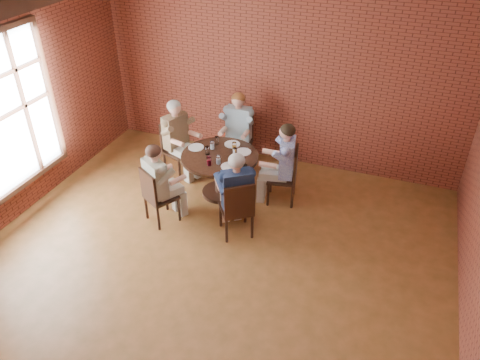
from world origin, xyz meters
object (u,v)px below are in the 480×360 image
(diner_a, at_px, (283,164))
(chair_d, at_px, (156,195))
(chair_b, at_px, (239,137))
(diner_d, at_px, (160,184))
(chair_e, at_px, (238,208))
(dining_table, at_px, (220,167))
(diner_b, at_px, (238,131))
(chair_c, at_px, (176,146))
(diner_c, at_px, (178,139))
(chair_a, at_px, (288,174))
(smartphone, at_px, (244,166))
(diner_e, at_px, (236,194))

(diner_a, distance_m, chair_d, 2.03)
(chair_b, height_order, diner_d, diner_d)
(chair_e, bearing_deg, diner_a, -142.58)
(diner_a, height_order, chair_d, diner_a)
(dining_table, distance_m, diner_b, 0.99)
(chair_b, distance_m, chair_c, 1.16)
(diner_c, relative_size, chair_e, 1.44)
(dining_table, xyz_separation_m, diner_c, (-0.93, 0.36, 0.16))
(diner_a, xyz_separation_m, diner_b, (-1.06, 0.78, 0.01))
(diner_b, height_order, diner_d, diner_b)
(chair_a, distance_m, chair_c, 2.12)
(diner_d, distance_m, chair_e, 1.24)
(dining_table, relative_size, diner_a, 0.90)
(dining_table, relative_size, smartphone, 8.60)
(chair_a, height_order, smartphone, chair_a)
(diner_a, bearing_deg, diner_d, -64.44)
(diner_b, xyz_separation_m, diner_d, (-0.50, -1.94, -0.03))
(diner_e, relative_size, smartphone, 9.45)
(chair_b, xyz_separation_m, diner_e, (0.68, -1.91, 0.16))
(chair_b, distance_m, smartphone, 1.40)
(dining_table, distance_m, chair_b, 1.07)
(chair_a, height_order, diner_b, diner_b)
(chair_c, bearing_deg, smartphone, -90.03)
(chair_b, relative_size, chair_e, 1.02)
(diner_c, distance_m, chair_e, 2.05)
(chair_c, height_order, chair_e, chair_c)
(diner_a, relative_size, smartphone, 9.52)
(diner_a, height_order, smartphone, diner_a)
(chair_b, height_order, smartphone, chair_b)
(diner_c, xyz_separation_m, diner_e, (1.54, -1.20, -0.01))
(diner_d, relative_size, chair_e, 1.39)
(diner_c, relative_size, diner_e, 1.01)
(chair_e, distance_m, smartphone, 0.79)
(dining_table, distance_m, smartphone, 0.57)
(chair_a, xyz_separation_m, chair_b, (-1.16, 0.86, 0.00))
(chair_a, bearing_deg, chair_d, -64.62)
(diner_b, xyz_separation_m, chair_d, (-0.54, -2.01, -0.19))
(diner_e, bearing_deg, diner_b, -105.44)
(diner_d, xyz_separation_m, chair_e, (1.23, 0.05, -0.15))
(dining_table, height_order, diner_d, diner_d)
(diner_a, bearing_deg, diner_c, -105.92)
(smartphone, bearing_deg, diner_d, -148.22)
(chair_d, height_order, smartphone, chair_d)
(chair_b, bearing_deg, diner_b, -90.00)
(diner_b, distance_m, diner_e, 1.94)
(chair_a, xyz_separation_m, diner_e, (-0.48, -1.06, 0.17))
(chair_a, height_order, diner_d, diner_d)
(diner_b, distance_m, diner_d, 2.00)
(diner_c, bearing_deg, diner_e, -106.91)
(chair_d, xyz_separation_m, chair_e, (1.27, 0.12, 0.01))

